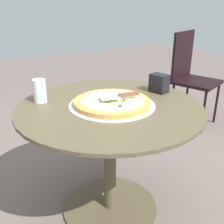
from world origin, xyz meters
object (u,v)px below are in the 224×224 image
Objects in this scene: pizza_on_tray at (112,103)px; drinking_cup at (40,91)px; napkin_dispenser at (159,83)px; patio_chair_corner at (191,72)px; patio_table at (110,139)px; pizza_server at (120,96)px.

drinking_cup is (-0.30, 0.26, 0.05)m from pizza_on_tray.
patio_chair_corner is (1.03, 0.63, -0.21)m from napkin_dispenser.
patio_table is at bearing 140.97° from pizza_on_tray.
napkin_dispenser is (0.37, 0.02, 0.26)m from patio_table.
drinking_cup is at bearing -166.53° from patio_chair_corner.
drinking_cup is 1.17× the size of napkin_dispenser.
pizza_on_tray is 1.55m from patio_chair_corner.
pizza_server is 1.53m from patio_chair_corner.
drinking_cup reaches higher than napkin_dispenser.
pizza_on_tray is 0.36m from napkin_dispenser.
napkin_dispenser is (0.66, -0.23, -0.01)m from drinking_cup.
pizza_on_tray is 4.21× the size of napkin_dispenser.
drinking_cup is at bearing -119.39° from napkin_dispenser.
napkin_dispenser is 0.12× the size of patio_chair_corner.
napkin_dispenser reaches higher than pizza_server.
pizza_server is at bearing -33.88° from patio_table.
drinking_cup is 1.75m from patio_chair_corner.
pizza_server is at bearing -39.75° from drinking_cup.
pizza_on_tray is 2.13× the size of pizza_server.
pizza_on_tray is at bearing -39.03° from patio_table.
patio_chair_corner is at bearing 13.47° from drinking_cup.
patio_chair_corner reaches higher than pizza_server.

